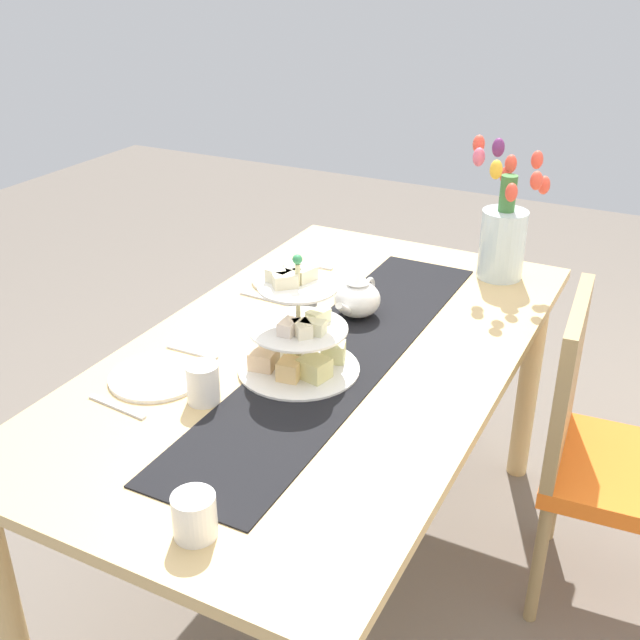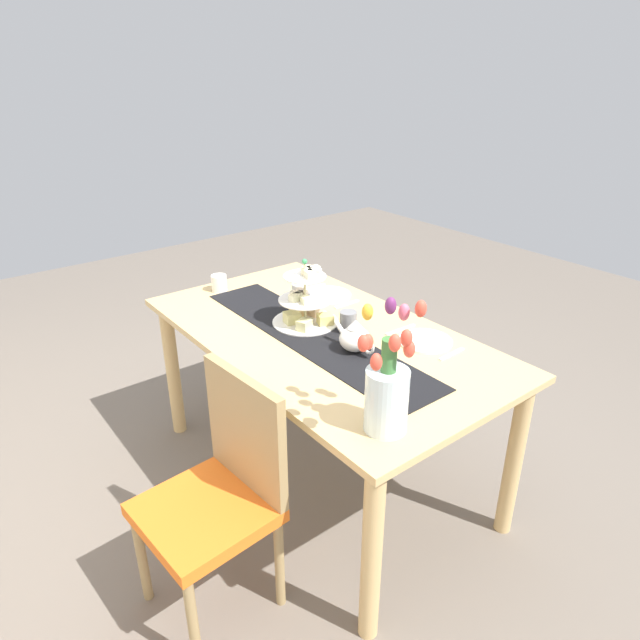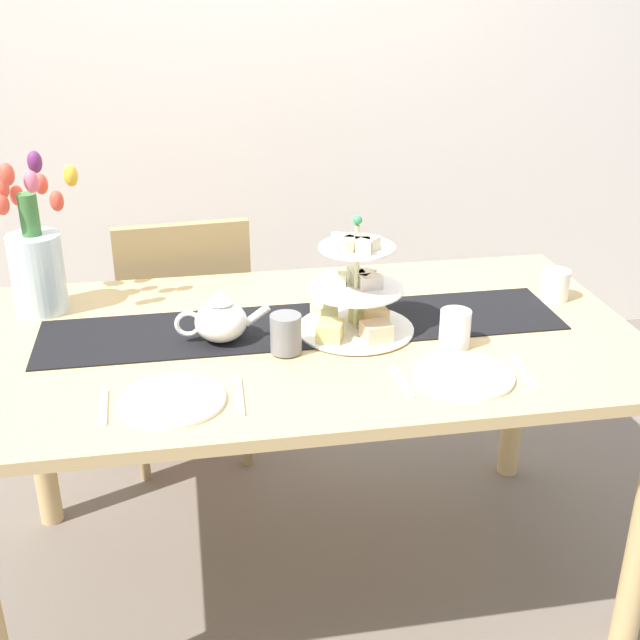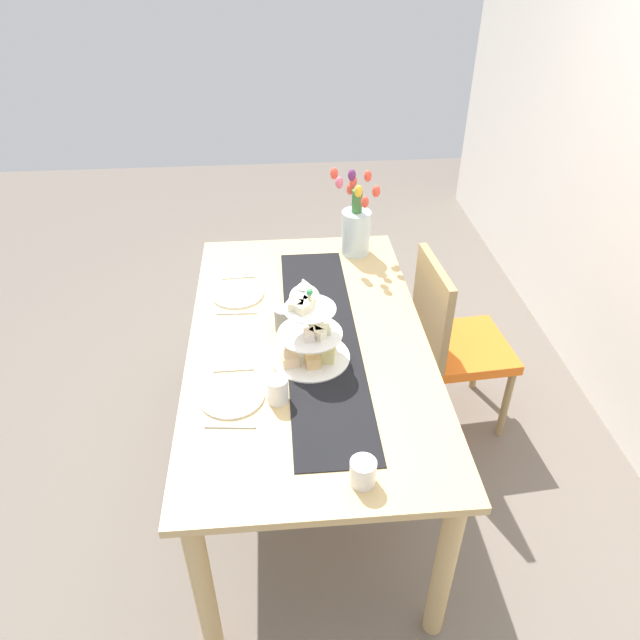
# 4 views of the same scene
# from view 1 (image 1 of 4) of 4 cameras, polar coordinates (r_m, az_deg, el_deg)

# --- Properties ---
(ground_plane) EXTENTS (8.00, 8.00, 0.00)m
(ground_plane) POSITION_cam_1_polar(r_m,az_deg,el_deg) (2.47, 0.12, -18.24)
(ground_plane) COLOR #6B6056
(dining_table) EXTENTS (1.69, 0.94, 0.78)m
(dining_table) POSITION_cam_1_polar(r_m,az_deg,el_deg) (2.05, 0.14, -4.80)
(dining_table) COLOR tan
(dining_table) RESTS_ON ground_plane
(chair_left) EXTENTS (0.45, 0.45, 0.91)m
(chair_left) POSITION_cam_1_polar(r_m,az_deg,el_deg) (2.25, 20.18, -8.78)
(chair_left) COLOR #9C8254
(chair_left) RESTS_ON ground_plane
(table_runner) EXTENTS (1.35, 0.28, 0.00)m
(table_runner) POSITION_cam_1_polar(r_m,az_deg,el_deg) (1.98, 1.54, -2.47)
(table_runner) COLOR black
(table_runner) RESTS_ON dining_table
(tiered_cake_stand) EXTENTS (0.30, 0.30, 0.30)m
(tiered_cake_stand) POSITION_cam_1_polar(r_m,az_deg,el_deg) (1.86, -1.61, -1.31)
(tiered_cake_stand) COLOR beige
(tiered_cake_stand) RESTS_ON table_runner
(teapot) EXTENTS (0.24, 0.13, 0.14)m
(teapot) POSITION_cam_1_polar(r_m,az_deg,el_deg) (2.15, 2.79, 1.69)
(teapot) COLOR white
(teapot) RESTS_ON table_runner
(tulip_vase) EXTENTS (0.23, 0.24, 0.44)m
(tulip_vase) POSITION_cam_1_polar(r_m,az_deg,el_deg) (2.44, 13.41, 6.38)
(tulip_vase) COLOR silver
(tulip_vase) RESTS_ON dining_table
(cream_jug) EXTENTS (0.08, 0.08, 0.08)m
(cream_jug) POSITION_cam_1_polar(r_m,az_deg,el_deg) (1.42, -9.26, -14.09)
(cream_jug) COLOR white
(cream_jug) RESTS_ON dining_table
(dinner_plate_left) EXTENTS (0.23, 0.23, 0.01)m
(dinner_plate_left) POSITION_cam_1_polar(r_m,az_deg,el_deg) (2.39, -2.29, 2.95)
(dinner_plate_left) COLOR white
(dinner_plate_left) RESTS_ON dining_table
(fork_left) EXTENTS (0.02, 0.15, 0.01)m
(fork_left) POSITION_cam_1_polar(r_m,az_deg,el_deg) (2.51, -0.66, 4.08)
(fork_left) COLOR silver
(fork_left) RESTS_ON dining_table
(knife_left) EXTENTS (0.02, 0.17, 0.01)m
(knife_left) POSITION_cam_1_polar(r_m,az_deg,el_deg) (2.28, -4.07, 1.60)
(knife_left) COLOR silver
(knife_left) RESTS_ON dining_table
(dinner_plate_right) EXTENTS (0.23, 0.23, 0.01)m
(dinner_plate_right) POSITION_cam_1_polar(r_m,az_deg,el_deg) (1.91, -11.98, -4.13)
(dinner_plate_right) COLOR white
(dinner_plate_right) RESTS_ON dining_table
(fork_right) EXTENTS (0.02, 0.15, 0.01)m
(fork_right) POSITION_cam_1_polar(r_m,az_deg,el_deg) (2.01, -9.44, -2.34)
(fork_right) COLOR silver
(fork_right) RESTS_ON dining_table
(knife_right) EXTENTS (0.03, 0.17, 0.01)m
(knife_right) POSITION_cam_1_polar(r_m,az_deg,el_deg) (1.82, -14.79, -6.21)
(knife_right) COLOR silver
(knife_right) RESTS_ON dining_table
(mug_grey) EXTENTS (0.08, 0.08, 0.09)m
(mug_grey) POSITION_cam_1_polar(r_m,az_deg,el_deg) (2.07, -1.28, 0.43)
(mug_grey) COLOR slate
(mug_grey) RESTS_ON table_runner
(mug_white_text) EXTENTS (0.08, 0.08, 0.09)m
(mug_white_text) POSITION_cam_1_polar(r_m,az_deg,el_deg) (1.78, -8.65, -4.64)
(mug_white_text) COLOR white
(mug_white_text) RESTS_ON dining_table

